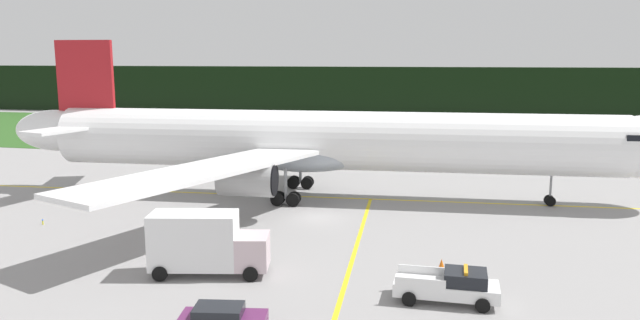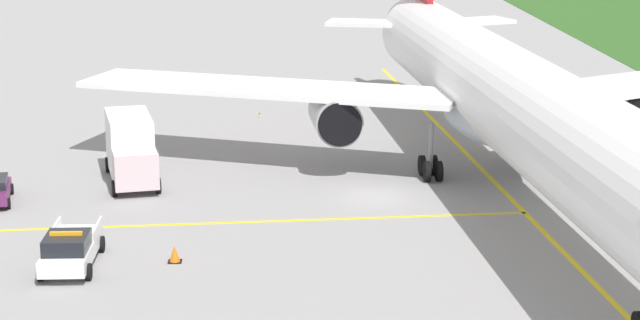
{
  "view_description": "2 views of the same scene",
  "coord_description": "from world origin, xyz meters",
  "px_view_note": "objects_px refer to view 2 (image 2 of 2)",
  "views": [
    {
      "loc": [
        10.58,
        -45.64,
        12.95
      ],
      "look_at": [
        -1.51,
        8.35,
        3.33
      ],
      "focal_mm": 33.24,
      "sensor_mm": 36.0,
      "label": 1
    },
    {
      "loc": [
        58.33,
        -5.76,
        17.11
      ],
      "look_at": [
        3.82,
        -3.3,
        3.07
      ],
      "focal_mm": 62.15,
      "sensor_mm": 36.0,
      "label": 2
    }
  ],
  "objects_px": {
    "airliner": "(506,98)",
    "apron_cone": "(175,254)",
    "ops_pickup_truck": "(71,248)",
    "catering_truck": "(131,148)"
  },
  "relations": [
    {
      "from": "airliner",
      "to": "ops_pickup_truck",
      "type": "distance_m",
      "value": 25.27
    },
    {
      "from": "catering_truck",
      "to": "apron_cone",
      "type": "bearing_deg",
      "value": 14.49
    },
    {
      "from": "ops_pickup_truck",
      "to": "catering_truck",
      "type": "distance_m",
      "value": 14.54
    },
    {
      "from": "ops_pickup_truck",
      "to": "apron_cone",
      "type": "relative_size",
      "value": 7.05
    },
    {
      "from": "catering_truck",
      "to": "ops_pickup_truck",
      "type": "bearing_deg",
      "value": -3.91
    },
    {
      "from": "airliner",
      "to": "catering_truck",
      "type": "bearing_deg",
      "value": -97.65
    },
    {
      "from": "ops_pickup_truck",
      "to": "catering_truck",
      "type": "bearing_deg",
      "value": 176.09
    },
    {
      "from": "airliner",
      "to": "apron_cone",
      "type": "bearing_deg",
      "value": -57.43
    },
    {
      "from": "ops_pickup_truck",
      "to": "apron_cone",
      "type": "distance_m",
      "value": 4.65
    },
    {
      "from": "apron_cone",
      "to": "catering_truck",
      "type": "bearing_deg",
      "value": -165.51
    }
  ]
}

